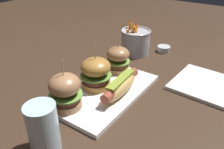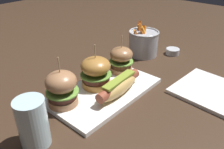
{
  "view_description": "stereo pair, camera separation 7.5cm",
  "coord_description": "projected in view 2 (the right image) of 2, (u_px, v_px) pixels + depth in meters",
  "views": [
    {
      "loc": [
        -0.5,
        -0.37,
        0.42
      ],
      "look_at": [
        0.04,
        0.0,
        0.05
      ],
      "focal_mm": 37.34,
      "sensor_mm": 36.0,
      "label": 1
    },
    {
      "loc": [
        -0.46,
        -0.43,
        0.42
      ],
      "look_at": [
        0.04,
        0.0,
        0.05
      ],
      "focal_mm": 37.34,
      "sensor_mm": 36.0,
      "label": 2
    }
  ],
  "objects": [
    {
      "name": "side_plate",
      "position": [
        210.0,
        91.0,
        0.76
      ],
      "size": [
        0.22,
        0.22,
        0.01
      ],
      "primitive_type": "cube",
      "rotation": [
        0.0,
        0.0,
        -0.06
      ],
      "color": "white",
      "rests_on": "ground"
    },
    {
      "name": "ground_plane",
      "position": [
        105.0,
        93.0,
        0.75
      ],
      "size": [
        3.0,
        3.0,
        0.0
      ],
      "primitive_type": "plane",
      "color": "#382619"
    },
    {
      "name": "platter_main",
      "position": [
        105.0,
        91.0,
        0.75
      ],
      "size": [
        0.36,
        0.2,
        0.01
      ],
      "primitive_type": "cube",
      "color": "white",
      "rests_on": "ground"
    },
    {
      "name": "slider_center",
      "position": [
        95.0,
        72.0,
        0.74
      ],
      "size": [
        0.1,
        0.1,
        0.15
      ],
      "color": "#A67031",
      "rests_on": "platter_main"
    },
    {
      "name": "slider_right",
      "position": [
        121.0,
        59.0,
        0.83
      ],
      "size": [
        0.09,
        0.09,
        0.14
      ],
      "color": "#986841",
      "rests_on": "platter_main"
    },
    {
      "name": "fries_bucket",
      "position": [
        143.0,
        43.0,
        0.99
      ],
      "size": [
        0.13,
        0.13,
        0.14
      ],
      "color": "#A8AAB2",
      "rests_on": "ground"
    },
    {
      "name": "hot_dog",
      "position": [
        119.0,
        86.0,
        0.71
      ],
      "size": [
        0.19,
        0.06,
        0.05
      ],
      "color": "tan",
      "rests_on": "platter_main"
    },
    {
      "name": "water_glass",
      "position": [
        33.0,
        123.0,
        0.54
      ],
      "size": [
        0.07,
        0.07,
        0.12
      ],
      "primitive_type": "cylinder",
      "color": "silver",
      "rests_on": "ground"
    },
    {
      "name": "slider_left",
      "position": [
        62.0,
        88.0,
        0.66
      ],
      "size": [
        0.09,
        0.09,
        0.15
      ],
      "color": "#A2704A",
      "rests_on": "platter_main"
    },
    {
      "name": "sauce_ramekin",
      "position": [
        173.0,
        51.0,
        1.01
      ],
      "size": [
        0.06,
        0.06,
        0.03
      ],
      "color": "#B7BABF",
      "rests_on": "ground"
    }
  ]
}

